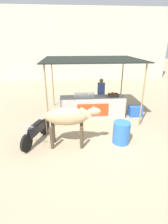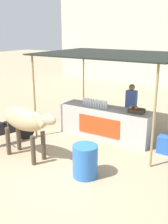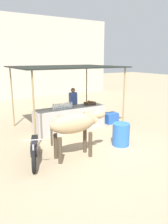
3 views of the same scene
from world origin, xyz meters
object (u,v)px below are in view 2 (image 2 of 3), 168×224
Objects in this scene: fruit_crate at (136,110)px; vendor_behind_counter at (131,108)px; stall_counter at (105,122)px; cow at (25,121)px; motorcycle_parked at (6,131)px; water_barrel at (85,161)px.

fruit_crate is 0.27× the size of vendor_behind_counter.
stall_counter is 2.68m from cow.
vendor_behind_counter reaches higher than motorcycle_parked.
motorcycle_parked is (-2.24, -2.07, -0.05)m from stall_counter.
fruit_crate is at bearing 49.46° from cow.
vendor_behind_counter reaches higher than cow.
vendor_behind_counter is 0.97× the size of motorcycle_parked.
vendor_behind_counter is at bearing 122.40° from fruit_crate.
water_barrel is at bearing 0.42° from cow.
cow is at bearing -179.58° from water_barrel.
vendor_behind_counter is 0.90× the size of cow.
cow is at bearing -130.54° from fruit_crate.
fruit_crate is 2.52m from water_barrel.
stall_counter is at bearing -126.48° from vendor_behind_counter.
stall_counter is 6.82× the size of fruit_crate.
water_barrel is at bearing -96.45° from fruit_crate.
vendor_behind_counter is 2.12× the size of water_barrel.
fruit_crate is at bearing 2.85° from stall_counter.
stall_counter is at bearing -177.15° from fruit_crate.
cow is (-1.81, -0.01, 0.64)m from water_barrel.
vendor_behind_counter reaches higher than fruit_crate.
cow is at bearing -117.57° from vendor_behind_counter.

